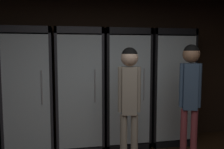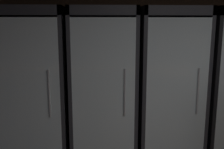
{
  "view_description": "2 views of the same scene",
  "coord_description": "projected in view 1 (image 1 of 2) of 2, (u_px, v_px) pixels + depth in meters",
  "views": [
    {
      "loc": [
        -0.58,
        -1.29,
        1.64
      ],
      "look_at": [
        0.16,
        2.32,
        1.27
      ],
      "focal_mm": 39.55,
      "sensor_mm": 36.0,
      "label": 1
    },
    {
      "loc": [
        -1.17,
        -0.25,
        1.8
      ],
      "look_at": [
        -1.01,
        2.45,
        1.27
      ],
      "focal_mm": 42.28,
      "sensor_mm": 36.0,
      "label": 2
    }
  ],
  "objects": [
    {
      "name": "shopper_far",
      "position": [
        190.0,
        88.0,
        3.3
      ],
      "size": [
        0.27,
        0.23,
        1.71
      ],
      "color": "brown",
      "rests_on": "ground"
    },
    {
      "name": "cooler_center",
      "position": [
        79.0,
        90.0,
        4.05
      ],
      "size": [
        0.74,
        0.58,
        1.98
      ],
      "color": "#2B2B30",
      "rests_on": "ground"
    },
    {
      "name": "cooler_left",
      "position": [
        29.0,
        92.0,
        3.9
      ],
      "size": [
        0.74,
        0.58,
        1.98
      ],
      "color": "#2B2B30",
      "rests_on": "ground"
    },
    {
      "name": "shopper_near",
      "position": [
        129.0,
        93.0,
        3.13
      ],
      "size": [
        0.29,
        0.22,
        1.67
      ],
      "color": "gray",
      "rests_on": "ground"
    },
    {
      "name": "cooler_far_right",
      "position": [
        168.0,
        87.0,
        4.37
      ],
      "size": [
        0.74,
        0.58,
        1.98
      ],
      "color": "black",
      "rests_on": "ground"
    },
    {
      "name": "wall_back",
      "position": [
        95.0,
        63.0,
        4.35
      ],
      "size": [
        6.0,
        0.06,
        2.8
      ],
      "primitive_type": "cube",
      "color": "black",
      "rests_on": "ground"
    },
    {
      "name": "cooler_right",
      "position": [
        125.0,
        89.0,
        4.21
      ],
      "size": [
        0.74,
        0.58,
        1.98
      ],
      "color": "black",
      "rests_on": "ground"
    }
  ]
}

